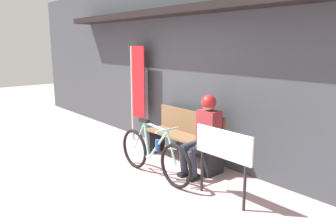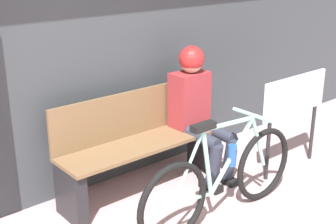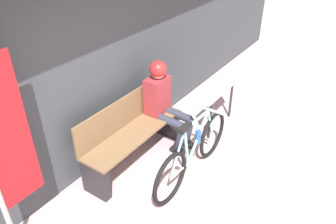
{
  "view_description": "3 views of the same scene",
  "coord_description": "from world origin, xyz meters",
  "px_view_note": "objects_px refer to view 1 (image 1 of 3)",
  "views": [
    {
      "loc": [
        4.36,
        -1.71,
        1.96
      ],
      "look_at": [
        0.61,
        1.47,
        0.94
      ],
      "focal_mm": 35.0,
      "sensor_mm": 36.0,
      "label": 1
    },
    {
      "loc": [
        -1.71,
        -1.07,
        2.02
      ],
      "look_at": [
        0.53,
        1.59,
        0.8
      ],
      "focal_mm": 50.0,
      "sensor_mm": 36.0,
      "label": 2
    },
    {
      "loc": [
        -2.05,
        -0.35,
        2.82
      ],
      "look_at": [
        0.73,
        1.52,
        0.76
      ],
      "focal_mm": 35.0,
      "sensor_mm": 36.0,
      "label": 3
    }
  ],
  "objects_px": {
    "park_bench_near": "(184,139)",
    "signboard": "(223,149)",
    "bicycle": "(154,155)",
    "person_seated": "(204,129)",
    "banner_pole": "(137,86)"
  },
  "relations": [
    {
      "from": "park_bench_near",
      "to": "signboard",
      "type": "bearing_deg",
      "value": -24.2
    },
    {
      "from": "bicycle",
      "to": "person_seated",
      "type": "relative_size",
      "value": 1.34
    },
    {
      "from": "person_seated",
      "to": "banner_pole",
      "type": "distance_m",
      "value": 2.13
    },
    {
      "from": "bicycle",
      "to": "banner_pole",
      "type": "bearing_deg",
      "value": 152.17
    },
    {
      "from": "bicycle",
      "to": "signboard",
      "type": "bearing_deg",
      "value": 9.72
    },
    {
      "from": "park_bench_near",
      "to": "person_seated",
      "type": "height_order",
      "value": "person_seated"
    },
    {
      "from": "signboard",
      "to": "banner_pole",
      "type": "bearing_deg",
      "value": 166.25
    },
    {
      "from": "person_seated",
      "to": "banner_pole",
      "type": "bearing_deg",
      "value": 174.23
    },
    {
      "from": "banner_pole",
      "to": "signboard",
      "type": "distance_m",
      "value": 2.97
    },
    {
      "from": "bicycle",
      "to": "banner_pole",
      "type": "distance_m",
      "value": 2.08
    },
    {
      "from": "park_bench_near",
      "to": "banner_pole",
      "type": "xyz_separation_m",
      "value": [
        -1.51,
        0.1,
        0.73
      ]
    },
    {
      "from": "banner_pole",
      "to": "person_seated",
      "type": "bearing_deg",
      "value": -5.77
    },
    {
      "from": "bicycle",
      "to": "banner_pole",
      "type": "relative_size",
      "value": 0.85
    },
    {
      "from": "park_bench_near",
      "to": "bicycle",
      "type": "xyz_separation_m",
      "value": [
        0.19,
        -0.8,
        -0.05
      ]
    },
    {
      "from": "bicycle",
      "to": "person_seated",
      "type": "distance_m",
      "value": 0.86
    }
  ]
}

